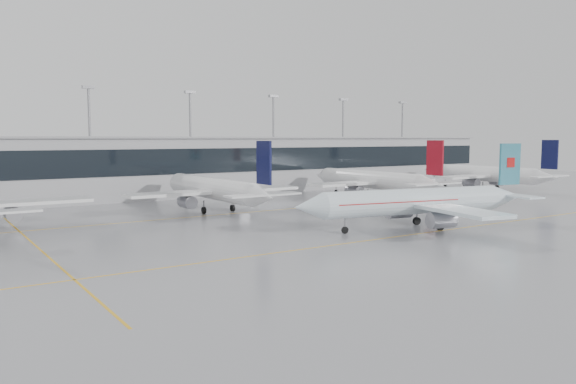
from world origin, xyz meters
TOP-DOWN VIEW (x-y plane):
  - ground at (0.00, 0.00)m, footprint 320.00×320.00m
  - taxi_line_main at (0.00, 0.00)m, footprint 120.00×0.25m
  - taxi_line_north at (0.00, 30.00)m, footprint 120.00×0.25m
  - taxi_line_cross at (-30.00, 15.00)m, footprint 0.25×60.00m
  - terminal at (0.00, 62.00)m, footprint 180.00×15.00m
  - terminal_glass at (0.00, 54.45)m, footprint 180.00×0.20m
  - terminal_roof at (0.00, 62.00)m, footprint 182.00×16.00m
  - light_masts at (0.00, 68.00)m, footprint 156.40×1.00m
  - air_canada_jet at (15.51, 3.01)m, footprint 36.03×29.08m
  - parked_jet_c at (-0.00, 33.69)m, footprint 29.64×36.96m
  - parked_jet_d at (35.00, 33.69)m, footprint 29.64×36.96m
  - parked_jet_e at (70.00, 33.69)m, footprint 29.64×36.96m

SIDE VIEW (x-z plane):
  - ground at x=0.00m, z-range 0.00..0.00m
  - taxi_line_main at x=0.00m, z-range 0.00..0.01m
  - taxi_line_north at x=0.00m, z-range 0.00..0.01m
  - taxi_line_cross at x=-30.00m, z-range 0.00..0.01m
  - air_canada_jet at x=15.51m, z-range -2.08..9.25m
  - parked_jet_c at x=0.00m, z-range -2.15..9.57m
  - parked_jet_d at x=35.00m, z-range -2.15..9.57m
  - parked_jet_e at x=70.00m, z-range -2.15..9.57m
  - terminal at x=0.00m, z-range 0.00..12.00m
  - terminal_glass at x=0.00m, z-range 5.00..10.00m
  - terminal_roof at x=0.00m, z-range 12.00..12.40m
  - light_masts at x=0.00m, z-range 2.04..24.64m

